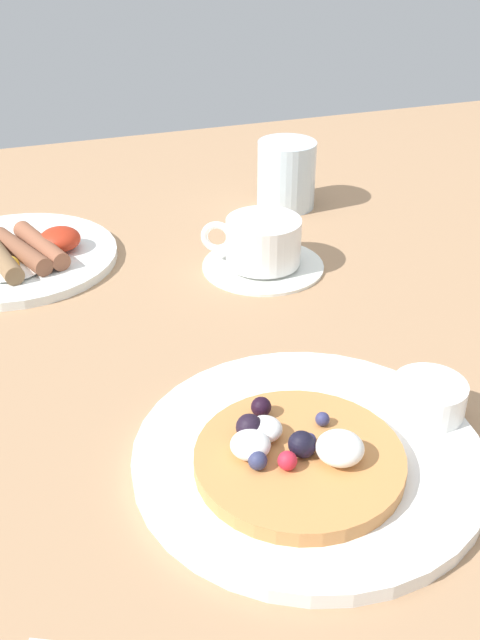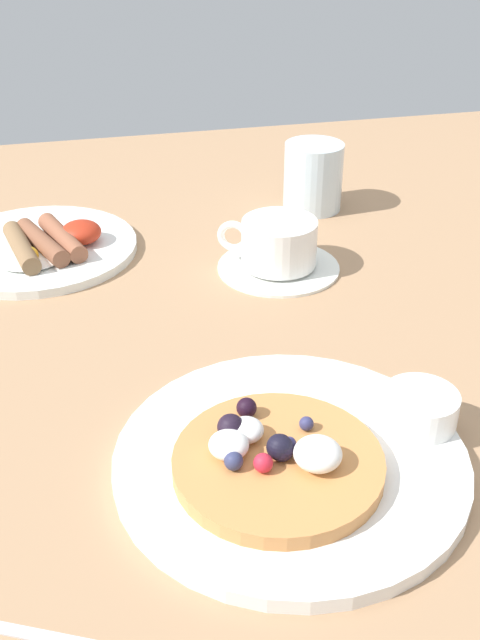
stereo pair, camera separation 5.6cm
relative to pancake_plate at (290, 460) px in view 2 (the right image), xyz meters
The scene contains 9 objects.
ground_plane 17.89cm from the pancake_plate, 105.66° to the left, with size 170.93×131.01×3.00cm, color #A67F5B.
pancake_plate is the anchor object (origin of this frame).
pancake_with_berries 2.57cm from the pancake_plate, 138.63° to the right, with size 15.33×15.33×3.30cm.
syrup_ramekin 11.05cm from the pancake_plate, ahead, with size 5.92×5.92×2.70cm.
breakfast_plate 45.49cm from the pancake_plate, 113.57° to the left, with size 22.81×22.81×1.02cm, color white.
fried_breakfast 43.10cm from the pancake_plate, 112.73° to the left, with size 11.60×12.48×2.76cm.
coffee_saucer 32.26cm from the pancake_plate, 75.95° to the left, with size 13.56×13.56×0.69cm, color white.
coffee_cup 32.40cm from the pancake_plate, 76.20° to the left, with size 10.59×8.26×5.06cm.
water_glass 49.98cm from the pancake_plate, 70.42° to the left, with size 7.50×7.50×8.59cm, color silver.
Camera 2 is at (-8.78, -58.52, 39.16)cm, focal length 42.89 mm.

